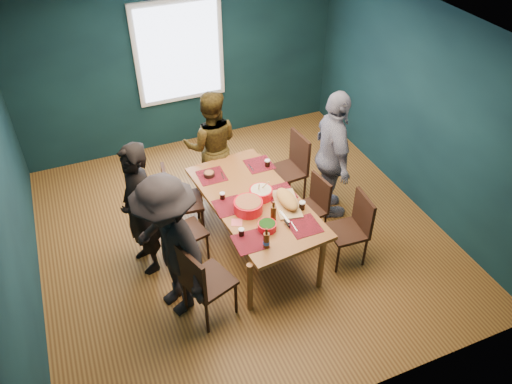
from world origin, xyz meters
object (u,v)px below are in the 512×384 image
chair_left_mid (181,229)px  bowl_dumpling (261,193)px  chair_left_far (176,197)px  chair_left_near (201,280)px  cutting_board (287,200)px  bowl_salad (248,206)px  person_right (333,157)px  dining_table (255,204)px  chair_right_near (354,224)px  person_back (212,146)px  chair_right_far (292,164)px  chair_right_mid (314,203)px  person_near_left (169,248)px  person_far_left (139,210)px  bowl_herbs (267,226)px

chair_left_mid → bowl_dumpling: bowl_dumpling is taller
chair_left_far → chair_left_near: size_ratio=0.96×
bowl_dumpling → cutting_board: (0.22, -0.25, 0.00)m
bowl_salad → person_right: bearing=17.0°
dining_table → chair_left_mid: 0.93m
dining_table → chair_left_far: 1.03m
chair_right_near → person_back: size_ratio=0.58×
chair_left_near → cutting_board: (1.25, 0.58, 0.23)m
chair_right_far → person_right: bearing=-57.5°
chair_right_near → cutting_board: bearing=153.5°
dining_table → chair_right_mid: 0.81m
chair_left_far → person_near_left: 1.26m
chair_right_mid → person_right: person_right is taller
chair_right_mid → chair_right_far: bearing=77.3°
chair_left_mid → person_near_left: person_near_left is taller
bowl_salad → chair_right_near: bearing=-22.6°
person_back → chair_left_near: bearing=85.5°
chair_left_far → chair_left_near: bearing=-88.0°
person_near_left → bowl_dumpling: (1.26, 0.56, -0.06)m
chair_right_near → chair_left_far: bearing=148.9°
person_far_left → person_back: (1.20, 1.03, -0.05)m
dining_table → bowl_dumpling: 0.16m
chair_left_far → person_back: person_back is taller
chair_left_far → bowl_salad: chair_left_far is taller
person_right → person_far_left: bearing=102.9°
chair_right_near → person_near_left: size_ratio=0.53×
bowl_dumpling → chair_left_near: bearing=-141.0°
chair_left_far → person_back: 0.95m
dining_table → chair_right_near: size_ratio=2.23×
chair_right_far → bowl_dumpling: size_ratio=3.62×
dining_table → chair_left_far: bearing=136.5°
chair_right_mid → bowl_herbs: 1.03m
bowl_salad → chair_left_mid: bearing=160.4°
dining_table → bowl_dumpling: bowl_dumpling is taller
chair_right_mid → bowl_dumpling: 0.77m
dining_table → bowl_herbs: 0.55m
chair_left_far → person_far_left: bearing=-134.0°
person_far_left → person_near_left: size_ratio=0.97×
chair_left_near → bowl_dumpling: bearing=19.5°
bowl_herbs → cutting_board: size_ratio=0.31×
chair_left_near → person_far_left: bearing=90.9°
chair_right_far → bowl_herbs: chair_right_far is taller
bowl_herbs → bowl_salad: bearing=101.2°
chair_left_far → cutting_board: (1.12, -0.86, 0.25)m
bowl_dumpling → cutting_board: size_ratio=0.41×
chair_left_mid → person_right: person_right is taller
chair_right_far → person_near_left: (-2.01, -1.24, 0.29)m
chair_left_mid → person_near_left: bearing=-124.6°
chair_left_mid → chair_right_near: size_ratio=0.93×
bowl_dumpling → bowl_herbs: size_ratio=1.34×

